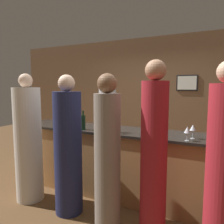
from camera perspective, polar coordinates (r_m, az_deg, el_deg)
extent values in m
plane|color=brown|center=(3.60, 3.20, -20.93)|extent=(14.00, 14.00, 0.00)
cube|color=brown|center=(5.17, 12.41, 3.50)|extent=(8.00, 0.06, 2.80)
cube|color=black|center=(5.01, 18.99, 7.22)|extent=(0.44, 0.02, 0.34)
cube|color=silver|center=(5.00, 18.97, 7.22)|extent=(0.39, 0.00, 0.29)
cube|color=#B27F4C|center=(3.40, 3.25, -13.54)|extent=(3.58, 0.62, 0.99)
cube|color=black|center=(3.26, 3.31, -5.09)|extent=(3.64, 0.68, 0.04)
cylinder|color=#B2B2B7|center=(4.18, -1.19, -4.94)|extent=(0.32, 0.32, 1.66)
sphere|color=tan|center=(4.09, -1.22, 8.06)|extent=(0.22, 0.22, 0.22)
cylinder|color=maroon|center=(2.31, 26.93, -14.82)|extent=(0.30, 0.30, 1.69)
cylinder|color=gray|center=(2.58, -1.22, -13.05)|extent=(0.30, 0.30, 1.59)
sphere|color=brown|center=(2.43, -1.27, 7.48)|extent=(0.22, 0.22, 0.22)
cylinder|color=maroon|center=(2.47, 10.81, -12.40)|extent=(0.29, 0.29, 1.72)
sphere|color=#A37556|center=(2.35, 11.33, 10.67)|extent=(0.22, 0.22, 0.22)
cylinder|color=silver|center=(3.43, -21.01, -7.93)|extent=(0.39, 0.39, 1.65)
sphere|color=beige|center=(3.33, -21.66, 7.66)|extent=(0.19, 0.19, 0.19)
cylinder|color=#1E234C|center=(2.95, -11.40, -10.50)|extent=(0.36, 0.36, 1.60)
sphere|color=beige|center=(2.82, -11.82, 7.41)|extent=(0.21, 0.21, 0.21)
cylinder|color=black|center=(3.89, -12.50, -1.45)|extent=(0.07, 0.07, 0.22)
cylinder|color=black|center=(3.87, -12.56, 0.74)|extent=(0.03, 0.03, 0.08)
cylinder|color=black|center=(3.10, 0.99, -3.47)|extent=(0.07, 0.07, 0.20)
cylinder|color=black|center=(3.08, 1.00, -0.93)|extent=(0.03, 0.03, 0.08)
cylinder|color=black|center=(3.31, -7.54, -2.71)|extent=(0.07, 0.07, 0.22)
cylinder|color=black|center=(3.29, -7.58, -0.23)|extent=(0.03, 0.03, 0.07)
cylinder|color=silver|center=(3.98, -19.65, -3.05)|extent=(0.05, 0.05, 0.00)
cylinder|color=silver|center=(3.97, -19.67, -2.46)|extent=(0.01, 0.01, 0.08)
cone|color=silver|center=(3.96, -19.71, -1.46)|extent=(0.08, 0.08, 0.06)
cylinder|color=silver|center=(3.11, -3.10, -5.26)|extent=(0.05, 0.05, 0.00)
cylinder|color=silver|center=(3.11, -3.11, -4.48)|extent=(0.01, 0.01, 0.08)
cone|color=silver|center=(3.09, -3.12, -3.20)|extent=(0.08, 0.08, 0.06)
cylinder|color=silver|center=(2.77, 18.99, -7.08)|extent=(0.05, 0.05, 0.00)
cylinder|color=silver|center=(2.76, 19.03, -6.11)|extent=(0.01, 0.01, 0.09)
cone|color=silver|center=(2.75, 19.09, -4.39)|extent=(0.08, 0.08, 0.08)
cylinder|color=silver|center=(3.52, -12.02, -4.03)|extent=(0.05, 0.05, 0.00)
cylinder|color=silver|center=(3.51, -12.04, -3.15)|extent=(0.01, 0.01, 0.10)
cone|color=silver|center=(3.50, -12.08, -1.84)|extent=(0.06, 0.06, 0.06)
cylinder|color=silver|center=(3.34, -0.21, -4.44)|extent=(0.05, 0.05, 0.00)
cylinder|color=silver|center=(3.33, -0.22, -3.68)|extent=(0.01, 0.01, 0.08)
cone|color=silver|center=(3.32, -0.22, -2.46)|extent=(0.08, 0.08, 0.06)
cylinder|color=silver|center=(2.91, 20.27, -6.51)|extent=(0.05, 0.05, 0.00)
cylinder|color=silver|center=(2.90, 20.31, -5.50)|extent=(0.01, 0.01, 0.10)
cone|color=silver|center=(2.88, 20.38, -3.82)|extent=(0.07, 0.07, 0.07)
cylinder|color=silver|center=(3.02, 1.52, -5.63)|extent=(0.05, 0.05, 0.00)
cylinder|color=silver|center=(3.01, 1.52, -4.80)|extent=(0.01, 0.01, 0.08)
cone|color=silver|center=(2.99, 1.52, -3.31)|extent=(0.08, 0.08, 0.07)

